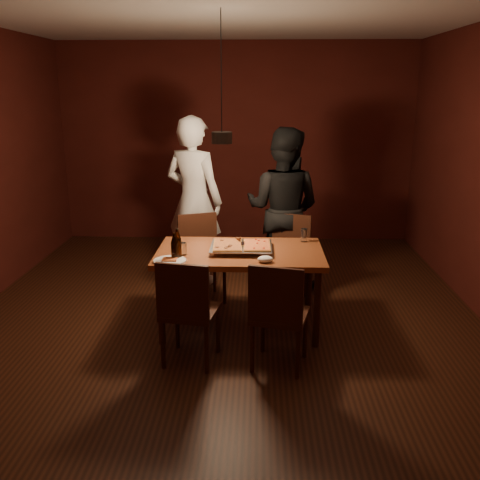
{
  "coord_description": "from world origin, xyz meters",
  "views": [
    {
      "loc": [
        0.33,
        -4.71,
        2.17
      ],
      "look_at": [
        0.16,
        -0.09,
        0.85
      ],
      "focal_mm": 40.0,
      "sensor_mm": 36.0,
      "label": 1
    }
  ],
  "objects_px": {
    "pizza_tray": "(241,248)",
    "chair_near_left": "(187,303)",
    "plate_slice": "(170,261)",
    "chair_far_left": "(200,249)",
    "chair_near_right": "(278,307)",
    "beer_bottle_a": "(175,246)",
    "beer_bottle_b": "(177,244)",
    "pendant_lamp": "(222,136)",
    "diner_dark": "(283,209)",
    "dining_table": "(240,258)",
    "chair_far_right": "(288,249)",
    "diner_white": "(194,201)"
  },
  "relations": [
    {
      "from": "dining_table",
      "to": "diner_dark",
      "type": "bearing_deg",
      "value": 69.48
    },
    {
      "from": "chair_far_left",
      "to": "chair_near_left",
      "type": "bearing_deg",
      "value": 70.94
    },
    {
      "from": "beer_bottle_b",
      "to": "diner_dark",
      "type": "height_order",
      "value": "diner_dark"
    },
    {
      "from": "plate_slice",
      "to": "chair_far_right",
      "type": "bearing_deg",
      "value": 45.87
    },
    {
      "from": "beer_bottle_a",
      "to": "diner_white",
      "type": "relative_size",
      "value": 0.12
    },
    {
      "from": "chair_far_right",
      "to": "pizza_tray",
      "type": "bearing_deg",
      "value": 78.79
    },
    {
      "from": "chair_far_left",
      "to": "plate_slice",
      "type": "xyz_separation_m",
      "value": [
        -0.14,
        -1.08,
        0.22
      ]
    },
    {
      "from": "pizza_tray",
      "to": "plate_slice",
      "type": "relative_size",
      "value": 1.99
    },
    {
      "from": "diner_dark",
      "to": "beer_bottle_b",
      "type": "bearing_deg",
      "value": 75.64
    },
    {
      "from": "chair_far_left",
      "to": "diner_dark",
      "type": "height_order",
      "value": "diner_dark"
    },
    {
      "from": "diner_white",
      "to": "chair_far_left",
      "type": "bearing_deg",
      "value": 127.19
    },
    {
      "from": "beer_bottle_b",
      "to": "diner_dark",
      "type": "xyz_separation_m",
      "value": [
        0.96,
        1.4,
        0.0
      ]
    },
    {
      "from": "chair_far_right",
      "to": "chair_near_right",
      "type": "height_order",
      "value": "same"
    },
    {
      "from": "diner_white",
      "to": "chair_near_right",
      "type": "bearing_deg",
      "value": 137.74
    },
    {
      "from": "chair_far_left",
      "to": "pendant_lamp",
      "type": "relative_size",
      "value": 0.49
    },
    {
      "from": "chair_far_left",
      "to": "beer_bottle_b",
      "type": "bearing_deg",
      "value": 64.04
    },
    {
      "from": "dining_table",
      "to": "diner_white",
      "type": "height_order",
      "value": "diner_white"
    },
    {
      "from": "beer_bottle_a",
      "to": "diner_white",
      "type": "xyz_separation_m",
      "value": [
        -0.02,
        1.55,
        0.08
      ]
    },
    {
      "from": "dining_table",
      "to": "chair_near_left",
      "type": "relative_size",
      "value": 3.08
    },
    {
      "from": "pendant_lamp",
      "to": "diner_dark",
      "type": "bearing_deg",
      "value": 60.79
    },
    {
      "from": "chair_far_right",
      "to": "diner_white",
      "type": "xyz_separation_m",
      "value": [
        -1.04,
        0.52,
        0.41
      ]
    },
    {
      "from": "chair_far_left",
      "to": "chair_near_right",
      "type": "height_order",
      "value": "same"
    },
    {
      "from": "dining_table",
      "to": "beer_bottle_b",
      "type": "distance_m",
      "value": 0.62
    },
    {
      "from": "plate_slice",
      "to": "dining_table",
      "type": "bearing_deg",
      "value": 30.33
    },
    {
      "from": "pizza_tray",
      "to": "chair_near_left",
      "type": "bearing_deg",
      "value": -120.64
    },
    {
      "from": "chair_near_right",
      "to": "dining_table",
      "type": "bearing_deg",
      "value": 126.03
    },
    {
      "from": "beer_bottle_b",
      "to": "chair_far_left",
      "type": "bearing_deg",
      "value": 85.12
    },
    {
      "from": "plate_slice",
      "to": "chair_far_left",
      "type": "bearing_deg",
      "value": 82.64
    },
    {
      "from": "dining_table",
      "to": "chair_far_right",
      "type": "height_order",
      "value": "chair_far_right"
    },
    {
      "from": "chair_far_right",
      "to": "diner_white",
      "type": "distance_m",
      "value": 1.23
    },
    {
      "from": "chair_far_left",
      "to": "chair_near_left",
      "type": "relative_size",
      "value": 1.12
    },
    {
      "from": "chair_near_left",
      "to": "diner_dark",
      "type": "relative_size",
      "value": 0.27
    },
    {
      "from": "dining_table",
      "to": "beer_bottle_b",
      "type": "xyz_separation_m",
      "value": [
        -0.53,
        -0.25,
        0.21
      ]
    },
    {
      "from": "pendant_lamp",
      "to": "chair_far_right",
      "type": "bearing_deg",
      "value": 45.96
    },
    {
      "from": "chair_far_left",
      "to": "pendant_lamp",
      "type": "bearing_deg",
      "value": 92.44
    },
    {
      "from": "chair_near_right",
      "to": "beer_bottle_a",
      "type": "distance_m",
      "value": 1.06
    },
    {
      "from": "beer_bottle_b",
      "to": "plate_slice",
      "type": "height_order",
      "value": "beer_bottle_b"
    },
    {
      "from": "pizza_tray",
      "to": "diner_dark",
      "type": "relative_size",
      "value": 0.31
    },
    {
      "from": "chair_near_left",
      "to": "diner_dark",
      "type": "xyz_separation_m",
      "value": [
        0.82,
        1.88,
        0.35
      ]
    },
    {
      "from": "pendant_lamp",
      "to": "chair_far_left",
      "type": "bearing_deg",
      "value": 113.52
    },
    {
      "from": "pizza_tray",
      "to": "beer_bottle_b",
      "type": "xyz_separation_m",
      "value": [
        -0.54,
        -0.25,
        0.11
      ]
    },
    {
      "from": "chair_near_left",
      "to": "chair_far_right",
      "type": "bearing_deg",
      "value": 69.67
    },
    {
      "from": "dining_table",
      "to": "pizza_tray",
      "type": "bearing_deg",
      "value": 12.0
    },
    {
      "from": "chair_far_left",
      "to": "diner_dark",
      "type": "xyz_separation_m",
      "value": [
        0.87,
        0.41,
        0.35
      ]
    },
    {
      "from": "plate_slice",
      "to": "pendant_lamp",
      "type": "distance_m",
      "value": 1.17
    },
    {
      "from": "chair_far_right",
      "to": "chair_near_right",
      "type": "distance_m",
      "value": 1.54
    },
    {
      "from": "pizza_tray",
      "to": "chair_far_right",
      "type": "bearing_deg",
      "value": 56.27
    },
    {
      "from": "beer_bottle_b",
      "to": "plate_slice",
      "type": "relative_size",
      "value": 0.95
    },
    {
      "from": "chair_far_left",
      "to": "beer_bottle_b",
      "type": "height_order",
      "value": "beer_bottle_b"
    },
    {
      "from": "chair_near_left",
      "to": "plate_slice",
      "type": "height_order",
      "value": "chair_near_left"
    }
  ]
}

